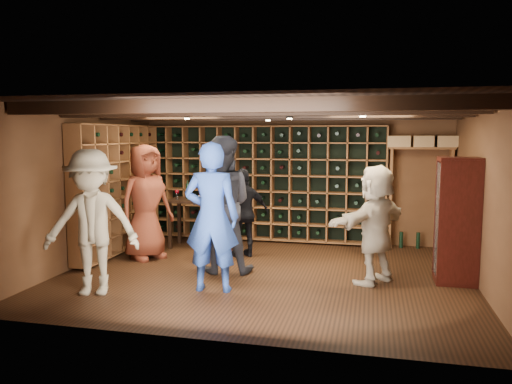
% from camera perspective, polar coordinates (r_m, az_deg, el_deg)
% --- Properties ---
extents(ground, '(6.00, 6.00, 0.00)m').
position_cam_1_polar(ground, '(7.61, 0.96, -9.37)').
color(ground, '#321B0E').
rests_on(ground, ground).
extents(room_shell, '(6.00, 6.00, 6.00)m').
position_cam_1_polar(room_shell, '(7.37, 1.09, 9.13)').
color(room_shell, brown).
rests_on(room_shell, ground).
extents(wine_rack_back, '(4.65, 0.30, 2.20)m').
position_cam_1_polar(wine_rack_back, '(9.75, 0.86, 1.04)').
color(wine_rack_back, brown).
rests_on(wine_rack_back, ground).
extents(wine_rack_left, '(0.30, 2.65, 2.20)m').
position_cam_1_polar(wine_rack_left, '(9.14, -15.48, 0.43)').
color(wine_rack_left, brown).
rests_on(wine_rack_left, ground).
extents(crate_shelf, '(1.20, 0.32, 2.07)m').
position_cam_1_polar(crate_shelf, '(9.52, 18.39, 3.10)').
color(crate_shelf, brown).
rests_on(crate_shelf, ground).
extents(display_cabinet, '(0.55, 0.50, 1.75)m').
position_cam_1_polar(display_cabinet, '(7.55, 21.94, -3.32)').
color(display_cabinet, '#380F0B').
rests_on(display_cabinet, ground).
extents(man_blue_shirt, '(0.78, 0.56, 2.00)m').
position_cam_1_polar(man_blue_shirt, '(6.65, -5.09, -2.88)').
color(man_blue_shirt, navy).
rests_on(man_blue_shirt, ground).
extents(man_grey_suit, '(1.13, 0.94, 2.07)m').
position_cam_1_polar(man_grey_suit, '(7.57, -4.02, -1.44)').
color(man_grey_suit, black).
rests_on(man_grey_suit, ground).
extents(guest_red_floral, '(1.02, 1.13, 1.93)m').
position_cam_1_polar(guest_red_floral, '(8.57, -12.47, -1.12)').
color(guest_red_floral, maroon).
rests_on(guest_red_floral, ground).
extents(guest_woman_black, '(0.95, 0.80, 1.52)m').
position_cam_1_polar(guest_woman_black, '(8.52, -1.39, -2.42)').
color(guest_woman_black, black).
rests_on(guest_woman_black, ground).
extents(guest_khaki, '(1.37, 1.00, 1.91)m').
position_cam_1_polar(guest_khaki, '(6.85, -18.28, -3.32)').
color(guest_khaki, gray).
rests_on(guest_khaki, ground).
extents(guest_beige, '(1.32, 1.55, 1.68)m').
position_cam_1_polar(guest_beige, '(7.21, 13.50, -3.60)').
color(guest_beige, tan).
rests_on(guest_beige, ground).
extents(tasting_table, '(1.22, 0.64, 1.19)m').
position_cam_1_polar(tasting_table, '(9.28, -6.16, -1.49)').
color(tasting_table, black).
rests_on(tasting_table, ground).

